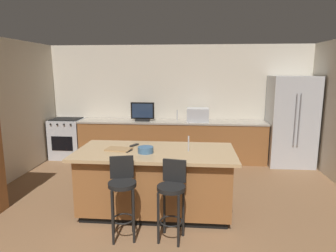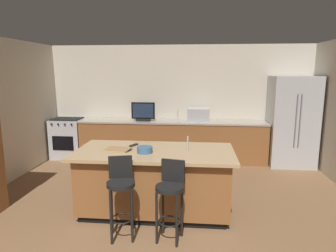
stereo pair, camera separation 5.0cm
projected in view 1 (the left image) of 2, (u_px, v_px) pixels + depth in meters
name	position (u px, v px, depth m)	size (l,w,h in m)	color
wall_back	(178.00, 102.00, 7.00)	(6.48, 0.12, 2.61)	beige
counter_back	(172.00, 141.00, 6.80)	(4.21, 0.62, 0.91)	brown
kitchen_island	(156.00, 181.00, 4.30)	(2.24, 1.11, 0.92)	black
refrigerator	(291.00, 121.00, 6.41)	(0.94, 0.80, 1.92)	#B7BABF
range_oven	(67.00, 138.00, 7.01)	(0.70, 0.63, 0.93)	#B7BABF
microwave	(198.00, 115.00, 6.64)	(0.48, 0.36, 0.30)	#B7BABF
tv_monitor	(143.00, 112.00, 6.68)	(0.53, 0.16, 0.42)	black
sink_faucet_back	(177.00, 115.00, 6.78)	(0.02, 0.02, 0.24)	#B2B2B7
sink_faucet_island	(189.00, 144.00, 4.16)	(0.02, 0.02, 0.22)	#B2B2B7
bar_stool_left	(122.00, 190.00, 3.61)	(0.35, 0.37, 1.01)	black
bar_stool_right	(172.00, 194.00, 3.57)	(0.34, 0.36, 0.97)	black
fruit_bowl	(146.00, 150.00, 4.09)	(0.21, 0.21, 0.09)	#3F668C
cell_phone	(128.00, 151.00, 4.18)	(0.07, 0.15, 0.01)	black
tv_remote	(134.00, 145.00, 4.48)	(0.04, 0.17, 0.02)	black
cutting_board	(119.00, 149.00, 4.26)	(0.36, 0.23, 0.02)	#A87F51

